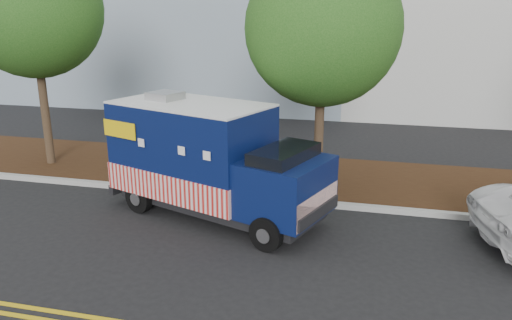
# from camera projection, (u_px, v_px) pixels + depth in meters

# --- Properties ---
(ground) EXTENTS (120.00, 120.00, 0.00)m
(ground) POSITION_uv_depth(u_px,v_px,m) (221.00, 219.00, 12.31)
(ground) COLOR black
(ground) RESTS_ON ground
(curb) EXTENTS (120.00, 0.18, 0.15)m
(curb) POSITION_uv_depth(u_px,v_px,m) (237.00, 196.00, 13.59)
(curb) COLOR #9E9E99
(curb) RESTS_ON ground
(mulch_strip) EXTENTS (120.00, 4.00, 0.15)m
(mulch_strip) POSITION_uv_depth(u_px,v_px,m) (255.00, 173.00, 15.55)
(mulch_strip) COLOR black
(mulch_strip) RESTS_ON ground
(tree_a) EXTENTS (4.16, 4.16, 7.07)m
(tree_a) POSITION_uv_depth(u_px,v_px,m) (32.00, 9.00, 14.95)
(tree_a) COLOR #38281C
(tree_a) RESTS_ON ground
(tree_b) EXTENTS (4.13, 4.13, 6.56)m
(tree_b) POSITION_uv_depth(u_px,v_px,m) (323.00, 29.00, 13.11)
(tree_b) COLOR #38281C
(tree_b) RESTS_ON ground
(sign_post) EXTENTS (0.06, 0.06, 2.40)m
(sign_post) POSITION_uv_depth(u_px,v_px,m) (145.00, 144.00, 14.50)
(sign_post) COLOR #473828
(sign_post) RESTS_ON ground
(food_truck) EXTENTS (5.98, 3.82, 2.97)m
(food_truck) POSITION_uv_depth(u_px,v_px,m) (208.00, 162.00, 12.32)
(food_truck) COLOR black
(food_truck) RESTS_ON ground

